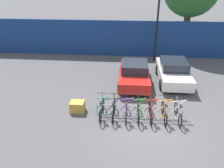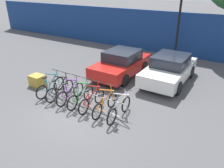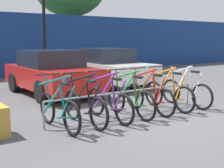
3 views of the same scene
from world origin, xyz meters
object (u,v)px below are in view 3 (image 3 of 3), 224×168
bicycle_white (186,92)px  car_red (52,73)px  car_white (106,67)px  lamp_post (44,7)px  bicycle_black (85,107)px  bicycle_purple (109,103)px  bicycle_red (149,97)px  bicycle_orange (168,95)px  bike_rack (128,94)px  bicycle_teal (59,110)px  bicycle_green (130,100)px

bicycle_white → car_red: (-2.05, 3.70, 0.31)m
car_white → lamp_post: (-0.86, 3.69, 2.44)m
bicycle_black → bicycle_purple: same height
bicycle_red → bicycle_orange: size_ratio=1.00×
bicycle_white → car_white: car_white is taller
bicycle_orange → bicycle_white: (0.64, 0.00, 0.00)m
bicycle_red → car_red: 3.80m
bicycle_orange → car_white: car_white is taller
bike_rack → bicycle_red: (0.53, -0.15, -0.11)m
bicycle_orange → bicycle_teal: bearing=178.7°
bicycle_green → car_red: bearing=94.3°
bicycle_green → bicycle_white: bearing=1.4°
bicycle_purple → bicycle_white: (2.44, 0.00, 0.00)m
bicycle_teal → bicycle_white: (3.63, 0.00, 0.00)m
bicycle_red → car_white: bearing=64.9°
bicycle_purple → car_white: car_white is taller
bicycle_white → car_red: 4.24m
bicycle_red → bicycle_white: bearing=-3.2°
bicycle_black → bicycle_orange: bearing=1.5°
bike_rack → bicycle_black: 1.25m
bicycle_purple → car_red: 3.74m
bicycle_black → lamp_post: lamp_post is taller
bicycle_black → car_white: (3.49, 4.29, 0.31)m
bicycle_teal → car_white: (4.07, 4.29, 0.31)m
bike_rack → lamp_post: size_ratio=0.75×
bike_rack → lamp_post: (1.40, 7.83, 2.64)m
bicycle_purple → bicycle_red: bearing=-3.5°
bike_rack → bicycle_teal: 1.82m
bicycle_teal → lamp_post: size_ratio=0.31×
bicycle_teal → bicycle_white: size_ratio=1.00×
bicycle_black → bicycle_white: size_ratio=1.00×
lamp_post → bicycle_green: bearing=-100.3°
bicycle_teal → car_white: 5.92m
bicycle_green → bicycle_orange: 1.22m
bicycle_teal → lamp_post: bearing=67.7°
bike_rack → car_white: car_white is taller
bicycle_black → bicycle_green: size_ratio=1.00×
bicycle_teal → bicycle_white: 3.63m
bike_rack → car_white: bearing=61.4°
bicycle_red → car_white: car_white is taller
bicycle_purple → lamp_post: 8.68m
bicycle_white → lamp_post: size_ratio=0.31×
bike_rack → bicycle_white: size_ratio=2.44×
bicycle_purple → bicycle_white: same height
bicycle_black → bicycle_red: size_ratio=1.00×
bicycle_green → bicycle_teal: bearing=-178.6°
bicycle_red → lamp_post: (0.87, 7.97, 2.76)m
bike_rack → bicycle_black: (-1.23, -0.15, -0.11)m
bicycle_purple → bicycle_white: bearing=-3.5°
bicycle_orange → lamp_post: lamp_post is taller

